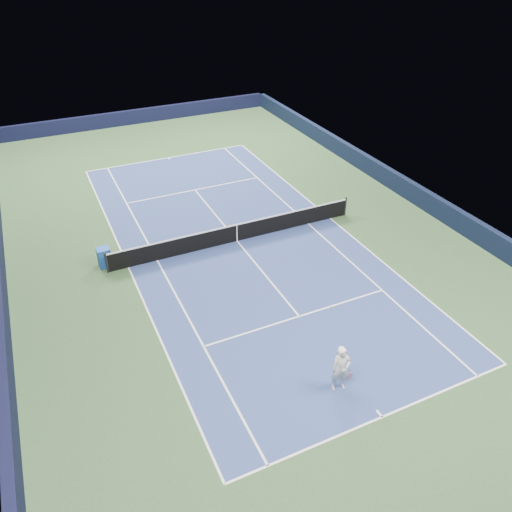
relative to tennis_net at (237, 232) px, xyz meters
name	(u,v)px	position (x,y,z in m)	size (l,w,h in m)	color
ground	(237,241)	(0.00, 0.00, -0.50)	(40.00, 40.00, 0.00)	#2E4B29
wall_far	(139,116)	(0.00, 19.82, 0.05)	(22.00, 0.35, 1.10)	black
wall_right	(410,191)	(10.82, 0.00, 0.05)	(0.35, 40.00, 1.10)	black
wall_left	(0,287)	(-10.82, 0.00, 0.05)	(0.35, 40.00, 1.10)	black
court_surface	(237,241)	(0.00, 0.00, -0.50)	(10.97, 23.77, 0.01)	navy
baseline_far	(168,158)	(0.00, 11.88, -0.50)	(10.97, 0.08, 0.00)	white
baseline_near	(382,417)	(0.00, -11.88, -0.50)	(10.97, 0.08, 0.00)	white
sideline_doubles_right	(330,218)	(5.49, 0.00, -0.50)	(0.08, 23.77, 0.00)	white
sideline_doubles_left	(128,267)	(-5.49, 0.00, -0.50)	(0.08, 23.77, 0.00)	white
sideline_singles_right	(308,224)	(4.12, 0.00, -0.50)	(0.08, 23.77, 0.00)	white
sideline_singles_left	(157,260)	(-4.12, 0.00, -0.50)	(0.08, 23.77, 0.00)	white
service_line_far	(195,190)	(0.00, 6.40, -0.50)	(8.23, 0.08, 0.00)	white
service_line_near	(299,316)	(0.00, -6.40, -0.50)	(8.23, 0.08, 0.00)	white
center_service_line	(237,241)	(0.00, 0.00, -0.50)	(0.08, 12.80, 0.00)	white
center_mark_far	(169,158)	(0.00, 11.73, -0.50)	(0.08, 0.30, 0.00)	white
center_mark_near	(379,414)	(0.00, -11.73, -0.50)	(0.08, 0.30, 0.00)	white
tennis_net	(237,232)	(0.00, 0.00, 0.00)	(12.90, 0.10, 1.07)	black
sponsor_cube	(104,257)	(-6.40, 0.58, -0.03)	(0.62, 0.54, 0.95)	blue
tennis_player	(341,369)	(-0.61, -10.24, 0.41)	(0.85, 1.31, 2.83)	white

